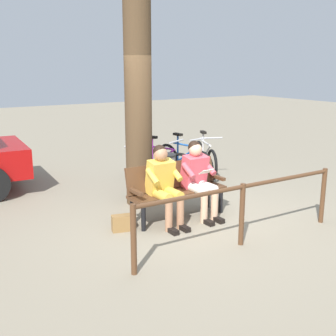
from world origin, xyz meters
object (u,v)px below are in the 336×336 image
object	(u,v)px
bicycle_blue	(134,168)
bench	(175,186)
bicycle_black	(205,158)
litter_bin	(166,175)
bicycle_red	(160,164)
handbag	(122,223)
tree_trunk	(138,99)
bicycle_purple	(184,161)
person_companion	(164,181)
person_reading	(198,176)

from	to	relation	value
bicycle_blue	bench	bearing A→B (deg)	11.38
bicycle_black	litter_bin	bearing A→B (deg)	-39.26
bicycle_red	handbag	bearing A→B (deg)	-66.73
bicycle_black	bicycle_red	world-z (taller)	same
bench	bicycle_black	bearing A→B (deg)	-137.47
bench	litter_bin	world-z (taller)	bench
bench	bicycle_black	size ratio (longest dim) A/B	1.01
bench	bicycle_red	world-z (taller)	bicycle_red
tree_trunk	litter_bin	bearing A→B (deg)	-174.35
litter_bin	bicycle_red	distance (m)	1.05
bench	bicycle_purple	world-z (taller)	bicycle_purple
litter_bin	bicycle_red	bearing A→B (deg)	-114.92
bicycle_black	bicycle_blue	distance (m)	1.73
tree_trunk	bicycle_blue	world-z (taller)	tree_trunk
handbag	bicycle_red	world-z (taller)	bicycle_red
person_companion	handbag	size ratio (longest dim) A/B	4.00
tree_trunk	bench	bearing A→B (deg)	98.23
tree_trunk	bicycle_red	size ratio (longest dim) A/B	2.31
bench	person_reading	bearing A→B (deg)	152.77
litter_bin	tree_trunk	bearing A→B (deg)	5.65
person_companion	litter_bin	bearing A→B (deg)	-123.87
litter_bin	bicycle_black	xyz separation A→B (m)	(-1.57, -0.90, -0.04)
person_reading	litter_bin	distance (m)	1.19
bench	bicycle_blue	world-z (taller)	bicycle_blue
bicycle_red	person_companion	bearing A→B (deg)	-53.87
handbag	bicycle_blue	size ratio (longest dim) A/B	0.19
person_companion	tree_trunk	size ratio (longest dim) A/B	0.33
bicycle_purple	litter_bin	bearing A→B (deg)	-58.06
bicycle_red	bicycle_blue	bearing A→B (deg)	-110.98
person_reading	bicycle_purple	xyz separation A→B (m)	(-1.15, -2.10, -0.31)
handbag	bicycle_purple	distance (m)	3.20
person_reading	person_companion	distance (m)	0.64
tree_trunk	litter_bin	distance (m)	1.51
handbag	litter_bin	world-z (taller)	litter_bin
litter_bin	bicycle_red	size ratio (longest dim) A/B	0.51
person_reading	bicycle_black	distance (m)	2.67
person_companion	bicycle_blue	distance (m)	2.18
handbag	tree_trunk	distance (m)	2.14
bicycle_black	bicycle_blue	bearing A→B (deg)	-69.64
tree_trunk	bicycle_red	bearing A→B (deg)	-135.21
bicycle_red	litter_bin	bearing A→B (deg)	-49.17
bench	bicycle_red	xyz separation A→B (m)	(-0.88, -1.94, -0.15)
person_companion	bicycle_blue	xyz separation A→B (m)	(-0.60, -2.08, -0.30)
tree_trunk	bicycle_blue	bearing A→B (deg)	-113.05
person_companion	bicycle_purple	world-z (taller)	person_companion
bench	bicycle_purple	distance (m)	2.44
handbag	litter_bin	bearing A→B (deg)	-142.69
handbag	bicycle_black	xyz separation A→B (m)	(-2.99, -1.98, 0.24)
handbag	bicycle_blue	distance (m)	2.38
bicycle_black	tree_trunk	bearing A→B (deg)	-45.01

